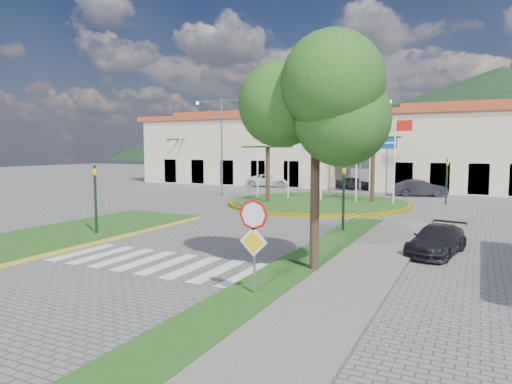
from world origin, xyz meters
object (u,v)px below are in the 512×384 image
at_px(deciduous_tree, 316,108).
at_px(car_side_right, 437,240).
at_px(stop_sign, 254,232).
at_px(car_dark_b, 420,188).
at_px(roundabout_island, 319,202).
at_px(white_van, 271,180).
at_px(car_dark_a, 355,183).

height_order(deciduous_tree, car_side_right, deciduous_tree).
bearing_deg(stop_sign, car_dark_b, 88.45).
height_order(roundabout_island, stop_sign, roundabout_island).
bearing_deg(car_side_right, car_dark_b, 108.94).
xyz_separation_m(stop_sign, car_side_right, (3.82, 7.61, -1.25)).
xyz_separation_m(stop_sign, white_van, (-14.04, 32.11, -1.13)).
distance_m(roundabout_island, deciduous_tree, 18.55).
height_order(deciduous_tree, car_dark_a, deciduous_tree).
distance_m(car_dark_a, car_dark_b, 7.29).
xyz_separation_m(white_van, car_dark_b, (14.82, -2.89, 0.02)).
distance_m(white_van, car_dark_a, 8.52).
bearing_deg(car_dark_b, car_side_right, 170.21).
relative_size(roundabout_island, car_side_right, 3.42).
height_order(white_van, car_dark_b, car_dark_b).
bearing_deg(roundabout_island, white_van, 127.14).
bearing_deg(stop_sign, deciduous_tree, 78.82).
distance_m(stop_sign, deciduous_tree, 4.59).
relative_size(stop_sign, car_dark_b, 0.63).
bearing_deg(white_van, car_side_right, -152.82).
height_order(deciduous_tree, white_van, deciduous_tree).
height_order(deciduous_tree, car_dark_b, deciduous_tree).
height_order(stop_sign, white_van, stop_sign).
height_order(car_dark_a, car_side_right, car_dark_a).
bearing_deg(car_dark_b, deciduous_tree, 161.80).
distance_m(deciduous_tree, car_dark_a, 30.75).
relative_size(stop_sign, deciduous_tree, 0.39).
bearing_deg(roundabout_island, stop_sign, -76.27).
relative_size(deciduous_tree, white_van, 1.42).
distance_m(deciduous_tree, car_dark_b, 26.56).
height_order(stop_sign, car_dark_b, stop_sign).
xyz_separation_m(car_dark_b, car_side_right, (3.03, -21.60, -0.15)).
xyz_separation_m(roundabout_island, car_dark_b, (5.68, 9.18, 0.52)).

